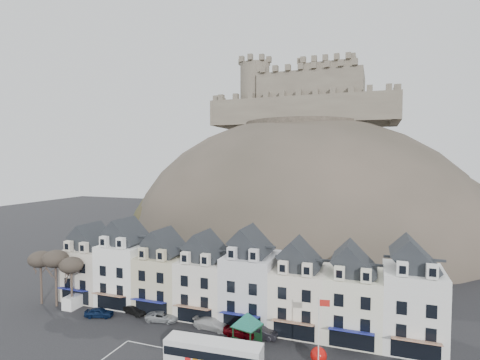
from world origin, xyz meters
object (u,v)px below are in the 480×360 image
bus (213,353)px  car_charcoal (260,332)px  flagpole (320,329)px  car_black (135,310)px  car_silver (162,317)px  car_navy (99,312)px  bus_shelter (247,319)px  car_maroon (240,331)px  red_buoy (319,357)px  car_white (211,324)px  white_van (76,300)px

bus → car_charcoal: 8.74m
flagpole → car_charcoal: size_ratio=1.77×
car_black → car_silver: car_silver is taller
car_navy → car_charcoal: size_ratio=0.87×
car_black → car_charcoal: (18.98, -0.64, 0.12)m
bus → car_charcoal: (2.66, 8.27, -0.91)m
bus_shelter → car_maroon: (-1.46, 1.32, -2.27)m
car_navy → car_maroon: bearing=-104.9°
red_buoy → bus: bearing=-159.0°
bus_shelter → flagpole: size_ratio=0.73×
flagpole → car_silver: flagpole is taller
bus → car_white: bus is taller
bus_shelter → car_black: (-17.98, 2.53, -2.35)m
bus_shelter → car_navy: 22.30m
car_silver → bus_shelter: bearing=-108.7°
bus_shelter → car_charcoal: size_ratio=1.29×
bus_shelter → car_silver: (-13.06, 1.89, -2.35)m
car_silver → car_black: bearing=72.2°
car_maroon → car_charcoal: (2.46, 0.56, 0.04)m
flagpole → car_black: bearing=168.0°
white_van → car_white: white_van is taller
bus_shelter → car_silver: size_ratio=1.32×
white_van → car_maroon: (26.70, -0.69, -0.22)m
bus → white_van: bus is taller
bus_shelter → bus: bearing=-90.5°
car_navy → car_silver: (9.12, 1.87, -0.04)m
car_charcoal → car_white: bearing=88.0°
car_navy → car_maroon: (20.72, 1.30, 0.04)m
red_buoy → white_van: bearing=173.3°
red_buoy → car_black: (-26.87, 4.86, -0.49)m
flagpole → bus_shelter: bearing=160.6°
flagpole → car_navy: flagpole is taller
car_navy → car_charcoal: bearing=-103.9°
car_black → car_white: car_white is taller
flagpole → car_maroon: 12.11m
red_buoy → car_charcoal: 8.96m
car_navy → car_white: car_white is taller
flagpole → car_white: flagpole is taller
bus_shelter → car_white: (-5.66, 2.03, -2.26)m
car_white → car_silver: bearing=95.0°
red_buoy → car_charcoal: red_buoy is taller
white_van → car_charcoal: bearing=-2.6°
car_maroon → car_charcoal: 2.52m
bus → car_silver: bearing=140.5°
white_van → car_white: 22.50m
car_black → flagpole: bearing=-85.4°
car_silver → car_maroon: (11.60, -0.57, 0.08)m
red_buoy → car_charcoal: bearing=151.8°
bus → red_buoy: bus is taller
bus → car_navy: 21.52m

